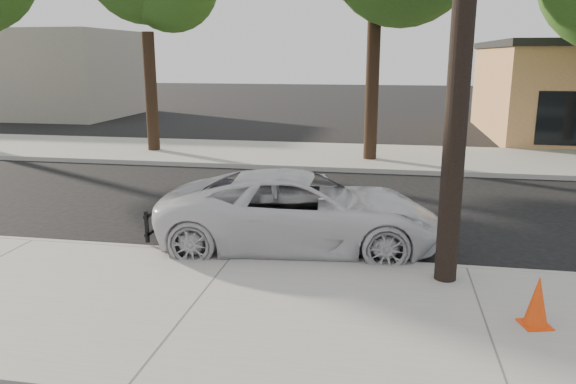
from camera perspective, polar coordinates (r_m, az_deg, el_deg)
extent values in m
plane|color=black|center=(12.15, -2.71, -3.45)|extent=(120.00, 120.00, 0.00)
cube|color=gray|center=(8.27, -9.57, -11.62)|extent=(90.00, 4.40, 0.15)
cube|color=gray|center=(20.28, 2.70, 3.76)|extent=(90.00, 5.00, 0.15)
cube|color=#9E9B93|center=(10.20, -5.39, -6.48)|extent=(90.00, 0.12, 0.16)
cube|color=gray|center=(38.65, -26.02, 10.78)|extent=(14.00, 8.00, 5.00)
cylinder|color=black|center=(21.37, -13.75, 9.84)|extent=(0.44, 0.44, 4.25)
cylinder|color=black|center=(19.14, 8.54, 10.41)|extent=(0.44, 0.44, 4.75)
imported|color=silver|center=(10.58, 1.32, -1.92)|extent=(5.50, 2.97, 1.46)
cube|color=#F2420C|center=(8.20, 23.78, -12.21)|extent=(0.44, 0.44, 0.02)
cone|color=#F2420C|center=(8.07, 24.01, -10.06)|extent=(0.39, 0.39, 0.69)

